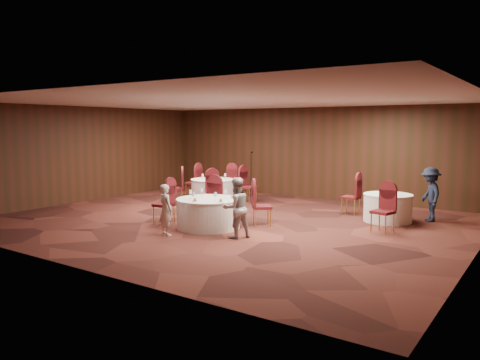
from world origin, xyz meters
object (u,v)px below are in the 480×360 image
Objects in this scene: table_left at (213,190)px; mic_stand at (251,183)px; table_main at (208,213)px; woman_b at (236,208)px; man_c at (430,194)px; table_right at (388,208)px; woman_a at (166,210)px.

mic_stand reaches higher than table_left.
woman_b is at bearing -22.33° from table_main.
table_right is at bearing -84.91° from man_c.
woman_b is at bearing -137.49° from woman_a.
woman_b reaches higher than woman_a.
woman_b is (-2.28, -3.81, 0.32)m from table_right.
woman_a is at bearing -73.08° from man_c.
table_left is at bearing -108.12° from woman_b.
woman_a is (-3.80, -4.50, 0.22)m from table_right.
table_left is 6.04m from table_right.
table_main is 1.32m from woman_b.
table_right is 5.86m from mic_stand.
woman_b is (3.28, -5.67, 0.22)m from mic_stand.
table_left is at bearing -116.76° from man_c.
table_main is at bearing -78.39° from man_c.
man_c is (6.48, -1.20, 0.25)m from mic_stand.
mic_stand is 6.60m from woman_a.
man_c is (4.71, 5.17, 0.13)m from woman_a.
table_main is 5.59m from mic_stand.
man_c reaches higher than woman_b.
table_main is 1.08× the size of table_left.
mic_stand is (-5.56, 1.86, 0.10)m from table_right.
table_left is 0.91× the size of mic_stand.
woman_b is (1.51, 0.69, 0.09)m from woman_a.
mic_stand reaches higher than table_right.
table_main is at bearing -87.86° from woman_a.
table_left is 5.49m from woman_b.
table_main is 1.26× the size of table_right.
table_main and table_right have the same top height.
mic_stand is 1.35× the size of woman_a.
mic_stand reaches higher than woman_b.
table_left is at bearing -105.99° from mic_stand.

